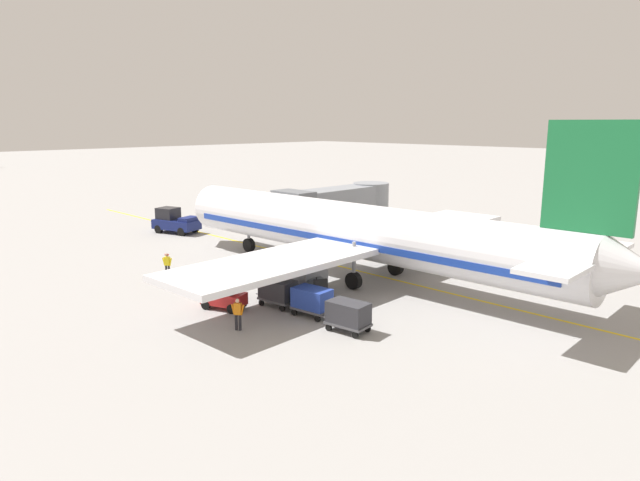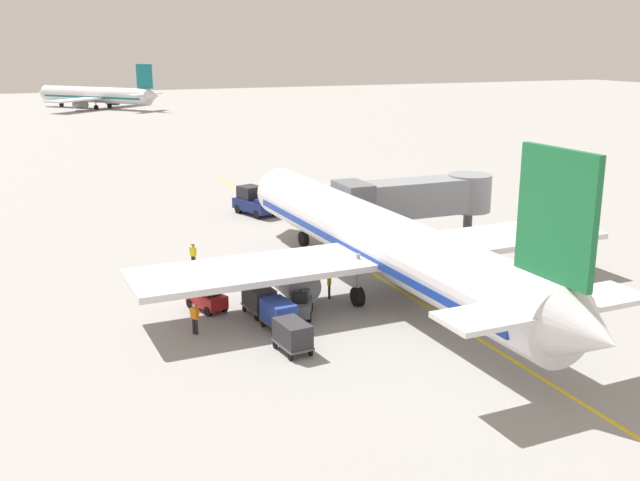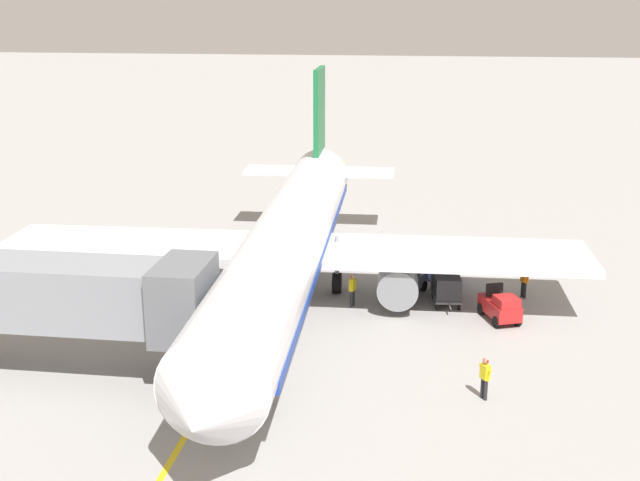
% 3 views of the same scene
% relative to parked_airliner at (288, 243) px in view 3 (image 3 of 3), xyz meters
% --- Properties ---
extents(ground_plane, '(400.00, 400.00, 0.00)m').
position_rel_parked_airliner_xyz_m(ground_plane, '(1.34, 1.91, -3.19)').
color(ground_plane, gray).
extents(gate_lead_in_line, '(0.24, 80.00, 0.01)m').
position_rel_parked_airliner_xyz_m(gate_lead_in_line, '(1.34, 1.91, -3.18)').
color(gate_lead_in_line, gold).
rests_on(gate_lead_in_line, ground).
extents(parked_airliner, '(30.16, 37.29, 10.63)m').
position_rel_parked_airliner_xyz_m(parked_airliner, '(0.00, 0.00, 0.00)').
color(parked_airliner, silver).
rests_on(parked_airliner, ground).
extents(jet_bridge, '(12.59, 3.50, 4.98)m').
position_rel_parked_airliner_xyz_m(jet_bridge, '(7.75, 9.14, 0.27)').
color(jet_bridge, gray).
rests_on(jet_bridge, ground).
extents(baggage_tug_lead, '(2.02, 2.76, 1.62)m').
position_rel_parked_airliner_xyz_m(baggage_tug_lead, '(-10.47, 0.94, -2.47)').
color(baggage_tug_lead, '#B21E1E').
rests_on(baggage_tug_lead, ground).
extents(baggage_tug_trailing, '(2.14, 2.77, 1.62)m').
position_rel_parked_airliner_xyz_m(baggage_tug_trailing, '(-5.86, -2.05, -2.47)').
color(baggage_tug_trailing, slate).
rests_on(baggage_tug_trailing, ground).
extents(baggage_cart_front, '(1.55, 2.96, 1.58)m').
position_rel_parked_airliner_xyz_m(baggage_cart_front, '(-7.92, -0.98, -2.24)').
color(baggage_cart_front, '#4C4C51').
rests_on(baggage_cart_front, ground).
extents(baggage_cart_second_in_train, '(1.55, 2.96, 1.58)m').
position_rel_parked_airliner_xyz_m(baggage_cart_second_in_train, '(-7.70, -3.58, -2.24)').
color(baggage_cart_second_in_train, '#4C4C51').
rests_on(baggage_cart_second_in_train, ground).
extents(baggage_cart_third_in_train, '(1.55, 2.96, 1.58)m').
position_rel_parked_airliner_xyz_m(baggage_cart_third_in_train, '(-8.04, -6.58, -2.24)').
color(baggage_cart_third_in_train, '#4C4C51').
rests_on(baggage_cart_third_in_train, ground).
extents(ground_crew_wing_walker, '(0.48, 0.65, 1.69)m').
position_rel_parked_airliner_xyz_m(ground_crew_wing_walker, '(-9.26, 9.14, -2.23)').
color(ground_crew_wing_walker, '#232328').
rests_on(ground_crew_wing_walker, ground).
extents(ground_crew_loader, '(0.37, 0.70, 1.69)m').
position_rel_parked_airliner_xyz_m(ground_crew_loader, '(-3.25, -0.00, -2.23)').
color(ground_crew_loader, '#232328').
rests_on(ground_crew_loader, ground).
extents(ground_crew_marshaller, '(0.49, 0.65, 1.69)m').
position_rel_parked_airliner_xyz_m(ground_crew_marshaller, '(-11.90, -2.44, -2.23)').
color(ground_crew_marshaller, '#232328').
rests_on(ground_crew_marshaller, ground).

